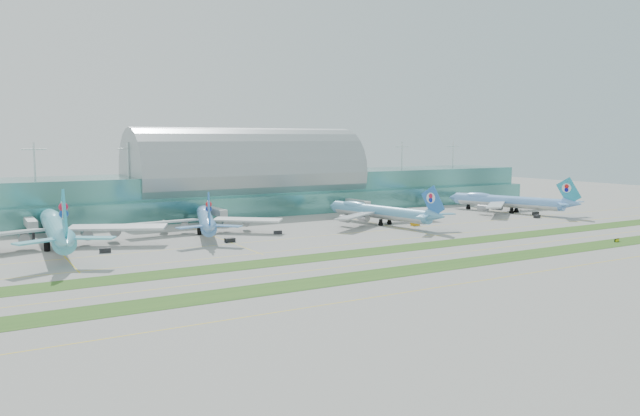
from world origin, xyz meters
TOP-DOWN VIEW (x-y plane):
  - ground at (0.00, 0.00)m, footprint 700.00×700.00m
  - terminal at (0.01, 128.79)m, footprint 340.00×69.10m
  - grass_strip_near at (0.00, -28.00)m, footprint 420.00×12.00m
  - grass_strip_far at (0.00, 2.00)m, footprint 420.00×12.00m
  - taxiline_a at (0.00, -48.00)m, footprint 420.00×0.35m
  - taxiline_b at (0.00, -14.00)m, footprint 420.00×0.35m
  - taxiline_c at (0.00, 18.00)m, footprint 420.00×0.35m
  - taxiline_d at (0.00, 40.00)m, footprint 420.00×0.35m
  - airliner_a at (-100.92, 61.94)m, footprint 73.99×84.12m
  - airliner_b at (-44.45, 69.36)m, footprint 58.05×67.35m
  - airliner_c at (30.76, 56.33)m, footprint 59.59×68.42m
  - airliner_d at (113.51, 59.68)m, footprint 59.21×68.74m
  - gse_b at (-88.29, 44.56)m, footprint 3.92×2.25m
  - gse_c at (-44.53, 43.87)m, footprint 3.75×2.20m
  - gse_d at (-20.85, 52.37)m, footprint 3.56×2.50m
  - gse_e at (41.53, 44.17)m, footprint 3.87×2.72m
  - gse_f at (47.57, 51.98)m, footprint 4.26×3.00m
  - gse_g at (108.75, 36.01)m, footprint 3.43×2.25m
  - gse_h at (117.18, 44.12)m, footprint 4.02×2.32m
  - taxiway_sign_east at (77.97, -26.87)m, footprint 2.92×0.67m

SIDE VIEW (x-z plane):
  - ground at x=0.00m, z-range 0.00..0.00m
  - taxiline_a at x=0.00m, z-range 0.00..0.01m
  - taxiline_b at x=0.00m, z-range 0.00..0.01m
  - taxiline_c at x=0.00m, z-range 0.00..0.01m
  - taxiline_d at x=0.00m, z-range 0.00..0.01m
  - grass_strip_near at x=0.00m, z-range 0.00..0.08m
  - grass_strip_far at x=0.00m, z-range 0.00..0.08m
  - taxiway_sign_east at x=77.97m, z-range -0.01..1.22m
  - gse_d at x=-20.85m, z-range 0.00..1.32m
  - gse_f at x=47.57m, z-range 0.00..1.41m
  - gse_g at x=108.75m, z-range 0.00..1.45m
  - gse_c at x=-44.53m, z-range 0.00..1.50m
  - gse_h at x=117.18m, z-range 0.00..1.56m
  - gse_b at x=-88.29m, z-range 0.00..1.58m
  - gse_e at x=41.53m, z-range 0.00..1.73m
  - airliner_c at x=30.76m, z-range -3.62..15.29m
  - airliner_b at x=-44.45m, z-range -3.64..15.37m
  - airliner_d at x=113.51m, z-range -3.72..15.72m
  - airliner_a at x=-100.92m, z-range -4.43..18.71m
  - terminal at x=0.01m, z-range -3.77..32.23m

